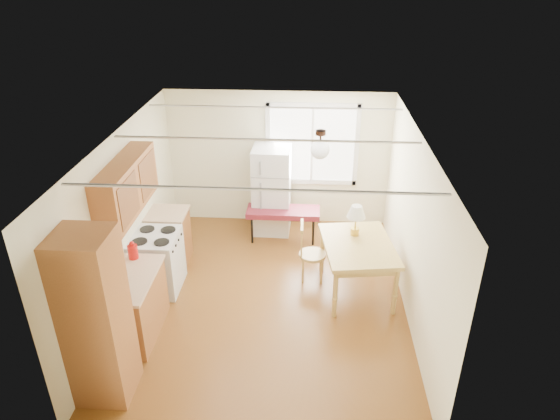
# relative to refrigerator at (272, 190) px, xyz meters

# --- Properties ---
(room_shell) EXTENTS (4.60, 5.60, 2.62)m
(room_shell) POSITION_rel_refrigerator_xyz_m (0.10, -2.12, 0.45)
(room_shell) COLOR #573012
(room_shell) RESTS_ON ground
(kitchen_run) EXTENTS (0.65, 3.40, 2.20)m
(kitchen_run) POSITION_rel_refrigerator_xyz_m (-1.62, -2.75, 0.04)
(kitchen_run) COLOR brown
(kitchen_run) RESTS_ON ground
(window_unit) EXTENTS (1.64, 0.05, 1.51)m
(window_unit) POSITION_rel_refrigerator_xyz_m (0.70, 0.35, 0.75)
(window_unit) COLOR white
(window_unit) RESTS_ON room_shell
(pendant_light) EXTENTS (0.26, 0.26, 0.40)m
(pendant_light) POSITION_rel_refrigerator_xyz_m (0.80, -1.72, 1.44)
(pendant_light) COLOR black
(pendant_light) RESTS_ON room_shell
(refrigerator) EXTENTS (0.67, 0.70, 1.60)m
(refrigerator) POSITION_rel_refrigerator_xyz_m (0.00, 0.00, 0.00)
(refrigerator) COLOR silver
(refrigerator) RESTS_ON ground
(bench) EXTENTS (1.28, 0.48, 0.59)m
(bench) POSITION_rel_refrigerator_xyz_m (0.23, -0.34, -0.27)
(bench) COLOR maroon
(bench) RESTS_ON ground
(dining_table) EXTENTS (1.16, 1.44, 0.82)m
(dining_table) POSITION_rel_refrigerator_xyz_m (1.41, -1.82, -0.08)
(dining_table) COLOR #B08D43
(dining_table) RESTS_ON ground
(chair) EXTENTS (0.42, 0.42, 0.95)m
(chair) POSITION_rel_refrigerator_xyz_m (0.66, -1.54, -0.26)
(chair) COLOR #B08D43
(chair) RESTS_ON ground
(table_lamp) EXTENTS (0.28, 0.28, 0.48)m
(table_lamp) POSITION_rel_refrigerator_xyz_m (1.37, -1.55, 0.37)
(table_lamp) COLOR gold
(table_lamp) RESTS_ON dining_table
(coffee_maker) EXTENTS (0.22, 0.26, 0.37)m
(coffee_maker) POSITION_rel_refrigerator_xyz_m (-1.62, -3.43, 0.23)
(coffee_maker) COLOR black
(coffee_maker) RESTS_ON kitchen_run
(kettle) EXTENTS (0.14, 0.14, 0.26)m
(kettle) POSITION_rel_refrigerator_xyz_m (-1.68, -2.52, 0.21)
(kettle) COLOR red
(kettle) RESTS_ON kitchen_run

